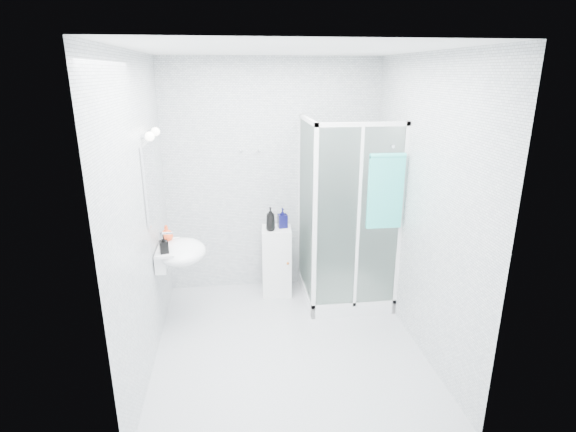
{
  "coord_description": "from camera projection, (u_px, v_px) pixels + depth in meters",
  "views": [
    {
      "loc": [
        -0.46,
        -3.62,
        2.44
      ],
      "look_at": [
        0.05,
        0.35,
        1.15
      ],
      "focal_mm": 28.0,
      "sensor_mm": 36.0,
      "label": 1
    }
  ],
  "objects": [
    {
      "name": "room",
      "position": [
        287.0,
        212.0,
        3.82
      ],
      "size": [
        2.4,
        2.6,
        2.6
      ],
      "color": "silver",
      "rests_on": "ground"
    },
    {
      "name": "shower_enclosure",
      "position": [
        339.0,
        264.0,
        4.88
      ],
      "size": [
        0.9,
        0.95,
        2.0
      ],
      "color": "white",
      "rests_on": "ground"
    },
    {
      "name": "wall_basin",
      "position": [
        179.0,
        252.0,
        4.28
      ],
      "size": [
        0.46,
        0.56,
        0.35
      ],
      "color": "white",
      "rests_on": "ground"
    },
    {
      "name": "mirror",
      "position": [
        151.0,
        181.0,
        4.04
      ],
      "size": [
        0.02,
        0.6,
        0.7
      ],
      "primitive_type": "cube",
      "color": "white",
      "rests_on": "room"
    },
    {
      "name": "vanity_lights",
      "position": [
        152.0,
        134.0,
        3.92
      ],
      "size": [
        0.1,
        0.4,
        0.08
      ],
      "color": "silver",
      "rests_on": "room"
    },
    {
      "name": "wall_hooks",
      "position": [
        250.0,
        151.0,
        4.88
      ],
      "size": [
        0.23,
        0.06,
        0.03
      ],
      "color": "silver",
      "rests_on": "room"
    },
    {
      "name": "storage_cabinet",
      "position": [
        277.0,
        261.0,
        5.09
      ],
      "size": [
        0.35,
        0.36,
        0.78
      ],
      "rotation": [
        0.0,
        0.0,
        -0.09
      ],
      "color": "white",
      "rests_on": "ground"
    },
    {
      "name": "hand_towel",
      "position": [
        386.0,
        190.0,
        4.26
      ],
      "size": [
        0.34,
        0.05,
        0.73
      ],
      "color": "#34C6BB",
      "rests_on": "shower_enclosure"
    },
    {
      "name": "shampoo_bottle_a",
      "position": [
        270.0,
        219.0,
        4.87
      ],
      "size": [
        0.1,
        0.11,
        0.26
      ],
      "primitive_type": "imported",
      "rotation": [
        0.0,
        0.0,
        0.04
      ],
      "color": "black",
      "rests_on": "storage_cabinet"
    },
    {
      "name": "shampoo_bottle_b",
      "position": [
        283.0,
        218.0,
        4.98
      ],
      "size": [
        0.11,
        0.11,
        0.22
      ],
      "primitive_type": "imported",
      "rotation": [
        0.0,
        0.0,
        0.12
      ],
      "color": "#0A0A3F",
      "rests_on": "storage_cabinet"
    },
    {
      "name": "soap_dispenser_orange",
      "position": [
        166.0,
        233.0,
        4.36
      ],
      "size": [
        0.13,
        0.13,
        0.16
      ],
      "primitive_type": "imported",
      "rotation": [
        0.0,
        0.0,
        -0.01
      ],
      "color": "#FC4C1D",
      "rests_on": "wall_basin"
    },
    {
      "name": "soap_dispenser_black",
      "position": [
        164.0,
        244.0,
        4.07
      ],
      "size": [
        0.09,
        0.09,
        0.17
      ],
      "primitive_type": "imported",
      "rotation": [
        0.0,
        0.0,
        0.26
      ],
      "color": "black",
      "rests_on": "wall_basin"
    }
  ]
}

